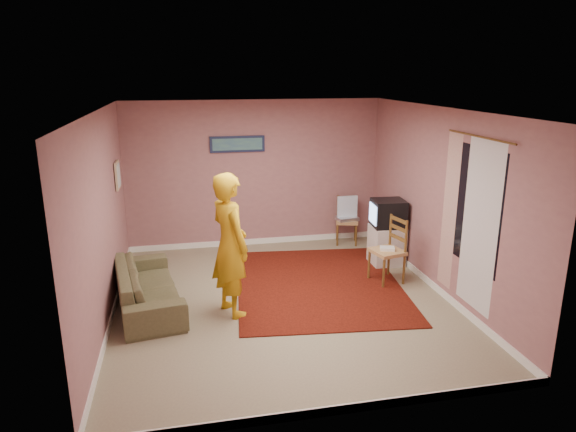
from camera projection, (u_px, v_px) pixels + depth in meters
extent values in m
plane|color=gray|center=(282.00, 301.00, 7.09)|extent=(5.00, 5.00, 0.00)
cube|color=#9D6769|center=(255.00, 174.00, 9.09)|extent=(4.50, 0.02, 2.60)
cube|color=#9D6769|center=(339.00, 285.00, 4.38)|extent=(4.50, 0.02, 2.60)
cube|color=#9D6769|center=(103.00, 220.00, 6.29)|extent=(0.02, 5.00, 2.60)
cube|color=#9D6769|center=(440.00, 202.00, 7.18)|extent=(0.02, 5.00, 2.60)
cube|color=white|center=(282.00, 110.00, 6.38)|extent=(4.50, 5.00, 0.02)
cube|color=white|center=(256.00, 241.00, 9.42)|extent=(4.50, 0.02, 0.10)
cube|color=white|center=(335.00, 410.00, 4.73)|extent=(4.50, 0.02, 0.10)
cube|color=white|center=(113.00, 313.00, 6.64)|extent=(0.02, 5.00, 0.10)
cube|color=white|center=(432.00, 284.00, 7.52)|extent=(0.02, 5.00, 0.10)
cube|color=black|center=(476.00, 208.00, 6.29)|extent=(0.01, 1.10, 1.50)
cube|color=silver|center=(480.00, 227.00, 6.20)|extent=(0.01, 0.75, 2.10)
cube|color=beige|center=(450.00, 212.00, 6.85)|extent=(0.01, 0.35, 2.10)
cylinder|color=brown|center=(480.00, 137.00, 6.04)|extent=(0.02, 1.40, 0.02)
cube|color=#151C3B|center=(237.00, 144.00, 8.85)|extent=(0.95, 0.03, 0.28)
cube|color=navy|center=(237.00, 144.00, 8.83)|extent=(0.86, 0.01, 0.20)
cube|color=tan|center=(117.00, 175.00, 7.74)|extent=(0.03, 0.38, 0.42)
cube|color=silver|center=(119.00, 175.00, 7.74)|extent=(0.01, 0.30, 0.34)
cube|color=black|center=(318.00, 284.00, 7.64)|extent=(2.68, 3.21, 0.02)
cube|color=silver|center=(387.00, 245.00, 8.39)|extent=(0.51, 0.46, 0.65)
cube|color=black|center=(388.00, 213.00, 8.24)|extent=(0.53, 0.49, 0.44)
cube|color=#8CB2F2|center=(373.00, 214.00, 8.21)|extent=(0.05, 0.36, 0.31)
cube|color=tan|center=(347.00, 221.00, 9.37)|extent=(0.48, 0.47, 0.05)
cube|color=brown|center=(347.00, 209.00, 9.31)|extent=(0.39, 0.14, 0.45)
cube|color=silver|center=(347.00, 218.00, 9.35)|extent=(0.41, 0.32, 0.07)
cube|color=#9ACFFC|center=(347.00, 206.00, 9.29)|extent=(0.37, 0.05, 0.39)
cube|color=tan|center=(387.00, 252.00, 7.63)|extent=(0.51, 0.53, 0.05)
cube|color=brown|center=(388.00, 235.00, 7.56)|extent=(0.14, 0.44, 0.51)
cube|color=white|center=(387.00, 248.00, 7.61)|extent=(0.25, 0.21, 0.04)
imported|color=brown|center=(148.00, 286.00, 6.88)|extent=(1.05, 2.03, 0.56)
imported|color=gold|center=(230.00, 245.00, 6.52)|extent=(0.68, 0.80, 1.87)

